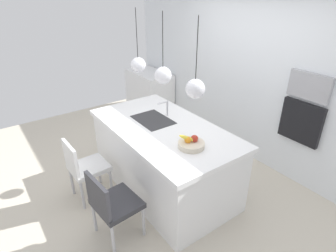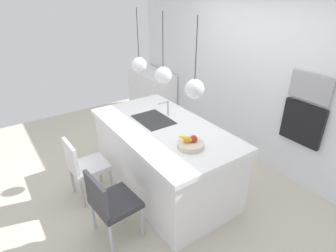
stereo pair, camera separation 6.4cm
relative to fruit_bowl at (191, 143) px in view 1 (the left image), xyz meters
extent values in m
plane|color=beige|center=(-0.59, 0.03, -0.98)|extent=(6.60, 6.60, 0.00)
cube|color=white|center=(-0.59, 1.68, 0.32)|extent=(6.00, 0.10, 2.60)
cube|color=white|center=(-0.59, 0.03, -0.54)|extent=(2.03, 1.08, 0.88)
cube|color=white|center=(-0.59, 0.03, -0.07)|extent=(2.09, 1.14, 0.06)
cube|color=#2D2D30|center=(-0.84, 0.03, -0.05)|extent=(0.56, 0.40, 0.02)
cylinder|color=silver|center=(-0.84, 0.27, 0.07)|extent=(0.02, 0.02, 0.22)
cylinder|color=silver|center=(-0.84, 0.19, 0.17)|extent=(0.02, 0.16, 0.02)
cylinder|color=beige|center=(0.00, 0.00, -0.01)|extent=(0.30, 0.30, 0.06)
sphere|color=#B22D1E|center=(0.00, 0.05, 0.05)|extent=(0.08, 0.08, 0.08)
sphere|color=orange|center=(-0.02, -0.03, 0.04)|extent=(0.08, 0.08, 0.08)
ellipsoid|color=yellow|center=(-0.03, -0.04, 0.07)|extent=(0.15, 0.17, 0.10)
cube|color=white|center=(-2.99, 1.31, -0.54)|extent=(1.10, 0.60, 0.88)
cube|color=#9E9EA3|center=(0.35, 1.61, 0.44)|extent=(0.54, 0.08, 0.34)
cube|color=black|center=(0.35, 1.61, -0.06)|extent=(0.56, 0.08, 0.56)
cube|color=silver|center=(-0.98, -0.86, -0.53)|extent=(0.44, 0.47, 0.06)
cube|color=silver|center=(-0.98, -1.07, -0.31)|extent=(0.40, 0.05, 0.38)
cylinder|color=#B2B2B7|center=(-0.81, -0.66, -0.77)|extent=(0.04, 0.04, 0.42)
cylinder|color=#B2B2B7|center=(-1.17, -0.67, -0.77)|extent=(0.04, 0.04, 0.42)
cylinder|color=#B2B2B7|center=(-0.80, -1.05, -0.77)|extent=(0.04, 0.04, 0.42)
cylinder|color=#B2B2B7|center=(-1.16, -1.07, -0.77)|extent=(0.04, 0.04, 0.42)
cube|color=#333338|center=(-0.19, -0.86, -0.54)|extent=(0.51, 0.49, 0.06)
cube|color=#333338|center=(-0.17, -1.07, -0.33)|extent=(0.45, 0.08, 0.37)
cylinder|color=#B2B2B7|center=(0.00, -0.65, -0.78)|extent=(0.04, 0.04, 0.41)
cylinder|color=#B2B2B7|center=(-0.41, -0.69, -0.78)|extent=(0.04, 0.04, 0.41)
cylinder|color=#B2B2B7|center=(0.04, -1.04, -0.78)|extent=(0.04, 0.04, 0.41)
cylinder|color=#B2B2B7|center=(-0.38, -1.07, -0.78)|extent=(0.04, 0.04, 0.41)
sphere|color=silver|center=(-1.16, 0.03, 0.63)|extent=(0.20, 0.20, 0.20)
cylinder|color=black|center=(-1.16, 0.03, 1.03)|extent=(0.01, 0.01, 0.60)
sphere|color=silver|center=(-0.59, 0.03, 0.63)|extent=(0.20, 0.20, 0.20)
cylinder|color=black|center=(-0.59, 0.03, 1.03)|extent=(0.01, 0.01, 0.60)
sphere|color=silver|center=(-0.01, 0.03, 0.63)|extent=(0.20, 0.20, 0.20)
cylinder|color=black|center=(-0.01, 0.03, 1.03)|extent=(0.01, 0.01, 0.60)
camera|label=1|loc=(2.02, -1.77, 1.58)|focal=29.85mm
camera|label=2|loc=(2.06, -1.71, 1.58)|focal=29.85mm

